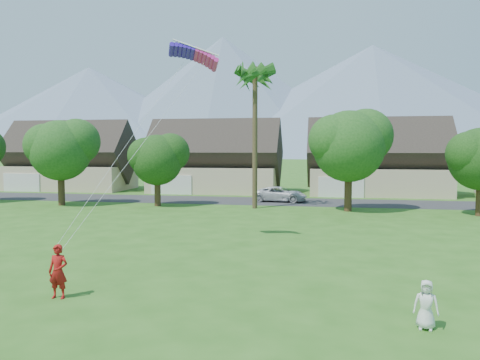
% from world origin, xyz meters
% --- Properties ---
extents(ground, '(500.00, 500.00, 0.00)m').
position_xyz_m(ground, '(0.00, 0.00, 0.00)').
color(ground, '#2D6019').
rests_on(ground, ground).
extents(street, '(90.00, 7.00, 0.01)m').
position_xyz_m(street, '(0.00, 34.00, 0.01)').
color(street, '#2D2D30').
rests_on(street, ground).
extents(kite_flyer, '(0.72, 0.48, 1.93)m').
position_xyz_m(kite_flyer, '(-5.28, 2.85, 0.97)').
color(kite_flyer, '#A01412').
rests_on(kite_flyer, ground).
extents(watcher, '(0.79, 0.58, 1.47)m').
position_xyz_m(watcher, '(6.98, 2.18, 0.74)').
color(watcher, silver).
rests_on(watcher, ground).
extents(parked_car, '(5.53, 2.96, 1.48)m').
position_xyz_m(parked_car, '(-0.30, 34.00, 0.74)').
color(parked_car, silver).
rests_on(parked_car, ground).
extents(mountain_ridge, '(540.00, 240.00, 70.00)m').
position_xyz_m(mountain_ridge, '(10.40, 260.00, 29.07)').
color(mountain_ridge, slate).
rests_on(mountain_ridge, ground).
extents(houses_row, '(72.75, 8.19, 8.86)m').
position_xyz_m(houses_row, '(0.49, 42.99, 3.44)').
color(houses_row, beige).
rests_on(houses_row, ground).
extents(tree_row, '(62.27, 6.67, 8.45)m').
position_xyz_m(tree_row, '(-1.14, 27.92, 4.89)').
color(tree_row, '#47301C').
rests_on(tree_row, ground).
extents(fan_palm, '(3.00, 3.00, 13.80)m').
position_xyz_m(fan_palm, '(-2.00, 28.50, 11.80)').
color(fan_palm, '#4C3D26').
rests_on(fan_palm, ground).
extents(parafoil_kite, '(2.87, 1.30, 0.50)m').
position_xyz_m(parafoil_kite, '(-2.97, 12.68, 10.40)').
color(parafoil_kite, '#3919BB').
rests_on(parafoil_kite, ground).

